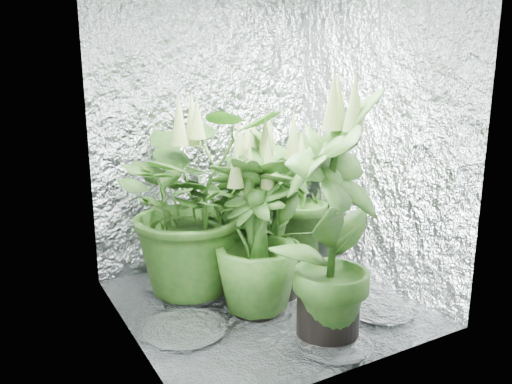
{
  "coord_description": "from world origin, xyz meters",
  "views": [
    {
      "loc": [
        -1.4,
        -2.38,
        1.33
      ],
      "look_at": [
        -0.06,
        0.0,
        0.69
      ],
      "focal_mm": 35.0,
      "sensor_mm": 36.0,
      "label": 1
    }
  ],
  "objects_px": {
    "plant_c": "(299,198)",
    "plant_f": "(331,222)",
    "plant_d": "(256,237)",
    "plant_a": "(194,202)",
    "plant_e": "(244,205)",
    "circulation_fan": "(331,254)",
    "plant_b": "(275,216)"
  },
  "relations": [
    {
      "from": "plant_c",
      "to": "plant_f",
      "type": "distance_m",
      "value": 1.27
    },
    {
      "from": "plant_d",
      "to": "plant_f",
      "type": "bearing_deg",
      "value": -70.52
    },
    {
      "from": "plant_a",
      "to": "plant_e",
      "type": "relative_size",
      "value": 1.0
    },
    {
      "from": "plant_d",
      "to": "circulation_fan",
      "type": "xyz_separation_m",
      "value": [
        0.71,
        0.22,
        -0.3
      ]
    },
    {
      "from": "plant_a",
      "to": "plant_c",
      "type": "xyz_separation_m",
      "value": [
        0.93,
        0.24,
        -0.14
      ]
    },
    {
      "from": "plant_f",
      "to": "plant_c",
      "type": "bearing_deg",
      "value": 62.78
    },
    {
      "from": "circulation_fan",
      "to": "plant_f",
      "type": "bearing_deg",
      "value": -113.89
    },
    {
      "from": "plant_b",
      "to": "circulation_fan",
      "type": "height_order",
      "value": "plant_b"
    },
    {
      "from": "plant_e",
      "to": "circulation_fan",
      "type": "relative_size",
      "value": 3.6
    },
    {
      "from": "plant_b",
      "to": "plant_f",
      "type": "height_order",
      "value": "plant_f"
    },
    {
      "from": "plant_f",
      "to": "circulation_fan",
      "type": "height_order",
      "value": "plant_f"
    },
    {
      "from": "plant_e",
      "to": "plant_d",
      "type": "bearing_deg",
      "value": -109.37
    },
    {
      "from": "plant_d",
      "to": "plant_f",
      "type": "relative_size",
      "value": 0.73
    },
    {
      "from": "plant_d",
      "to": "plant_e",
      "type": "height_order",
      "value": "plant_e"
    },
    {
      "from": "plant_e",
      "to": "circulation_fan",
      "type": "bearing_deg",
      "value": -18.87
    },
    {
      "from": "plant_a",
      "to": "plant_c",
      "type": "bearing_deg",
      "value": 14.61
    },
    {
      "from": "plant_c",
      "to": "circulation_fan",
      "type": "relative_size",
      "value": 2.86
    },
    {
      "from": "plant_e",
      "to": "plant_a",
      "type": "bearing_deg",
      "value": -179.75
    },
    {
      "from": "plant_c",
      "to": "plant_e",
      "type": "xyz_separation_m",
      "value": [
        -0.59,
        -0.24,
        0.07
      ]
    },
    {
      "from": "plant_b",
      "to": "plant_c",
      "type": "height_order",
      "value": "plant_b"
    },
    {
      "from": "plant_a",
      "to": "plant_d",
      "type": "height_order",
      "value": "plant_a"
    },
    {
      "from": "plant_f",
      "to": "circulation_fan",
      "type": "relative_size",
      "value": 3.98
    },
    {
      "from": "plant_a",
      "to": "plant_f",
      "type": "bearing_deg",
      "value": -67.54
    },
    {
      "from": "plant_c",
      "to": "plant_e",
      "type": "height_order",
      "value": "plant_e"
    },
    {
      "from": "plant_a",
      "to": "circulation_fan",
      "type": "relative_size",
      "value": 3.6
    },
    {
      "from": "plant_b",
      "to": "circulation_fan",
      "type": "relative_size",
      "value": 3.27
    },
    {
      "from": "circulation_fan",
      "to": "plant_c",
      "type": "bearing_deg",
      "value": 101.25
    },
    {
      "from": "plant_c",
      "to": "circulation_fan",
      "type": "bearing_deg",
      "value": -93.6
    },
    {
      "from": "plant_b",
      "to": "plant_e",
      "type": "xyz_separation_m",
      "value": [
        -0.07,
        0.26,
        0.02
      ]
    },
    {
      "from": "plant_b",
      "to": "plant_c",
      "type": "relative_size",
      "value": 1.14
    },
    {
      "from": "plant_c",
      "to": "plant_f",
      "type": "height_order",
      "value": "plant_f"
    },
    {
      "from": "plant_a",
      "to": "plant_b",
      "type": "distance_m",
      "value": 0.5
    }
  ]
}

